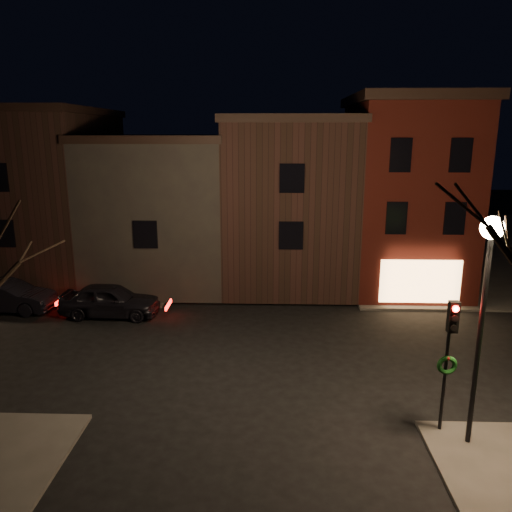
# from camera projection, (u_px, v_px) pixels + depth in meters

# --- Properties ---
(ground) EXTENTS (120.00, 120.00, 0.00)m
(ground) POSITION_uv_depth(u_px,v_px,m) (257.00, 352.00, 20.25)
(ground) COLOR black
(ground) RESTS_ON ground
(sidewalk_far_left) EXTENTS (30.00, 30.00, 0.12)m
(sidewalk_far_left) POSITION_uv_depth(u_px,v_px,m) (18.00, 242.00, 40.30)
(sidewalk_far_left) COLOR #2D2B28
(sidewalk_far_left) RESTS_ON ground
(corner_building) EXTENTS (6.50, 8.50, 10.50)m
(corner_building) POSITION_uv_depth(u_px,v_px,m) (405.00, 192.00, 27.87)
(corner_building) COLOR #44110C
(corner_building) RESTS_ON ground
(row_building_a) EXTENTS (7.30, 10.30, 9.40)m
(row_building_a) POSITION_uv_depth(u_px,v_px,m) (288.00, 200.00, 29.22)
(row_building_a) COLOR black
(row_building_a) RESTS_ON ground
(row_building_b) EXTENTS (7.80, 10.30, 8.40)m
(row_building_b) POSITION_uv_depth(u_px,v_px,m) (166.00, 207.00, 29.58)
(row_building_b) COLOR black
(row_building_b) RESTS_ON ground
(row_building_c) EXTENTS (7.30, 10.30, 9.90)m
(row_building_c) POSITION_uv_depth(u_px,v_px,m) (45.00, 194.00, 29.64)
(row_building_c) COLOR black
(row_building_c) RESTS_ON ground
(street_lamp_near) EXTENTS (0.60, 0.60, 6.48)m
(street_lamp_near) POSITION_uv_depth(u_px,v_px,m) (487.00, 270.00, 12.98)
(street_lamp_near) COLOR black
(street_lamp_near) RESTS_ON sidewalk_near_right
(traffic_signal) EXTENTS (0.58, 0.38, 4.05)m
(traffic_signal) POSITION_uv_depth(u_px,v_px,m) (449.00, 346.00, 14.05)
(traffic_signal) COLOR black
(traffic_signal) RESTS_ON sidewalk_near_right
(parked_car_a) EXTENTS (4.78, 2.04, 1.61)m
(parked_car_a) POSITION_uv_depth(u_px,v_px,m) (110.00, 300.00, 24.03)
(parked_car_a) COLOR black
(parked_car_a) RESTS_ON ground
(parked_car_b) EXTENTS (4.78, 1.97, 1.54)m
(parked_car_b) POSITION_uv_depth(u_px,v_px,m) (7.00, 296.00, 24.69)
(parked_car_b) COLOR black
(parked_car_b) RESTS_ON ground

